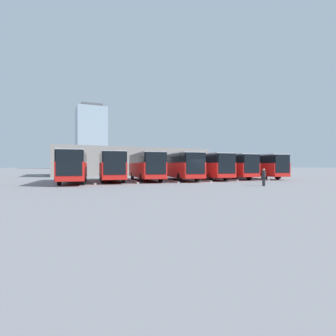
{
  "coord_description": "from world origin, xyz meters",
  "views": [
    {
      "loc": [
        14.9,
        24.48,
        1.79
      ],
      "look_at": [
        1.24,
        -5.79,
        1.56
      ],
      "focal_mm": 28.0,
      "sensor_mm": 36.0,
      "label": 1
    }
  ],
  "objects_px": {
    "bus_1": "(228,166)",
    "pedestrian": "(264,177)",
    "bus_2": "(206,166)",
    "bus_3": "(179,166)",
    "bus_0": "(255,166)",
    "bus_6": "(74,165)",
    "bus_4": "(145,166)",
    "bus_5": "(111,165)"
  },
  "relations": [
    {
      "from": "bus_5",
      "to": "pedestrian",
      "type": "bearing_deg",
      "value": 139.12
    },
    {
      "from": "pedestrian",
      "to": "bus_0",
      "type": "bearing_deg",
      "value": 30.98
    },
    {
      "from": "bus_1",
      "to": "pedestrian",
      "type": "relative_size",
      "value": 7.56
    },
    {
      "from": "bus_3",
      "to": "bus_4",
      "type": "distance_m",
      "value": 4.27
    },
    {
      "from": "bus_0",
      "to": "bus_2",
      "type": "height_order",
      "value": "same"
    },
    {
      "from": "bus_6",
      "to": "bus_3",
      "type": "bearing_deg",
      "value": -171.82
    },
    {
      "from": "bus_2",
      "to": "bus_4",
      "type": "relative_size",
      "value": 1.0
    },
    {
      "from": "bus_3",
      "to": "pedestrian",
      "type": "distance_m",
      "value": 12.13
    },
    {
      "from": "bus_2",
      "to": "bus_6",
      "type": "distance_m",
      "value": 16.75
    },
    {
      "from": "pedestrian",
      "to": "bus_1",
      "type": "bearing_deg",
      "value": 46.78
    },
    {
      "from": "bus_1",
      "to": "bus_4",
      "type": "relative_size",
      "value": 1.0
    },
    {
      "from": "bus_3",
      "to": "pedestrian",
      "type": "xyz_separation_m",
      "value": [
        -2.72,
        11.78,
        -1.03
      ]
    },
    {
      "from": "bus_3",
      "to": "bus_6",
      "type": "xyz_separation_m",
      "value": [
        12.56,
        -0.03,
        0.0
      ]
    },
    {
      "from": "bus_5",
      "to": "bus_2",
      "type": "bearing_deg",
      "value": -175.7
    },
    {
      "from": "bus_1",
      "to": "bus_5",
      "type": "bearing_deg",
      "value": 7.45
    },
    {
      "from": "bus_3",
      "to": "bus_5",
      "type": "xyz_separation_m",
      "value": [
        8.37,
        -1.07,
        0.0
      ]
    },
    {
      "from": "bus_4",
      "to": "bus_5",
      "type": "relative_size",
      "value": 1.0
    },
    {
      "from": "bus_4",
      "to": "bus_1",
      "type": "bearing_deg",
      "value": -171.8
    },
    {
      "from": "bus_3",
      "to": "pedestrian",
      "type": "relative_size",
      "value": 7.56
    },
    {
      "from": "bus_1",
      "to": "bus_4",
      "type": "distance_m",
      "value": 12.56
    },
    {
      "from": "bus_3",
      "to": "bus_5",
      "type": "distance_m",
      "value": 8.44
    },
    {
      "from": "bus_6",
      "to": "bus_1",
      "type": "bearing_deg",
      "value": -169.54
    },
    {
      "from": "bus_0",
      "to": "bus_4",
      "type": "bearing_deg",
      "value": 5.31
    },
    {
      "from": "bus_5",
      "to": "bus_6",
      "type": "xyz_separation_m",
      "value": [
        4.19,
        1.04,
        0.0
      ]
    },
    {
      "from": "bus_1",
      "to": "bus_5",
      "type": "height_order",
      "value": "same"
    },
    {
      "from": "bus_4",
      "to": "pedestrian",
      "type": "height_order",
      "value": "bus_4"
    },
    {
      "from": "bus_3",
      "to": "pedestrian",
      "type": "height_order",
      "value": "bus_3"
    },
    {
      "from": "bus_4",
      "to": "bus_6",
      "type": "relative_size",
      "value": 1.0
    },
    {
      "from": "bus_5",
      "to": "pedestrian",
      "type": "height_order",
      "value": "bus_5"
    },
    {
      "from": "bus_2",
      "to": "bus_5",
      "type": "height_order",
      "value": "same"
    },
    {
      "from": "bus_6",
      "to": "pedestrian",
      "type": "xyz_separation_m",
      "value": [
        -15.28,
        11.81,
        -1.03
      ]
    },
    {
      "from": "bus_0",
      "to": "bus_6",
      "type": "height_order",
      "value": "same"
    },
    {
      "from": "bus_3",
      "to": "bus_5",
      "type": "bearing_deg",
      "value": 1.05
    },
    {
      "from": "bus_0",
      "to": "pedestrian",
      "type": "relative_size",
      "value": 7.56
    },
    {
      "from": "bus_1",
      "to": "pedestrian",
      "type": "height_order",
      "value": "bus_1"
    },
    {
      "from": "bus_5",
      "to": "pedestrian",
      "type": "xyz_separation_m",
      "value": [
        -11.09,
        12.84,
        -1.03
      ]
    },
    {
      "from": "bus_3",
      "to": "bus_4",
      "type": "xyz_separation_m",
      "value": [
        4.19,
        -0.84,
        0.0
      ]
    },
    {
      "from": "bus_0",
      "to": "bus_2",
      "type": "relative_size",
      "value": 1.0
    },
    {
      "from": "bus_0",
      "to": "bus_3",
      "type": "height_order",
      "value": "same"
    },
    {
      "from": "bus_2",
      "to": "pedestrian",
      "type": "bearing_deg",
      "value": 91.32
    },
    {
      "from": "bus_1",
      "to": "bus_2",
      "type": "bearing_deg",
      "value": 16.85
    },
    {
      "from": "bus_6",
      "to": "pedestrian",
      "type": "height_order",
      "value": "bus_6"
    }
  ]
}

